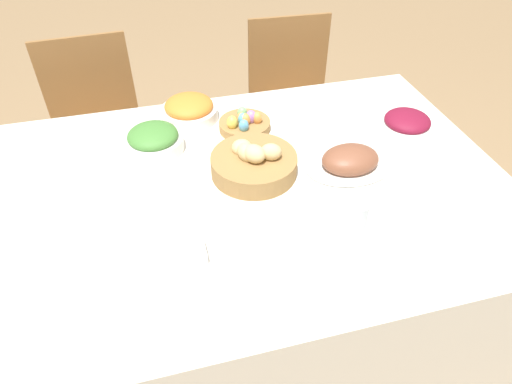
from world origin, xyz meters
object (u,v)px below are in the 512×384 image
object	(u,v)px
spoon	(355,273)
butter_dish	(185,255)
carrot_bowl	(189,109)
drinking_cup	(356,213)
dinner_plate	(293,285)
knife	(345,275)
chair_far_left	(98,130)
chair_far_right	(292,104)
beet_salad_bowl	(406,127)
ham_platter	(351,162)
green_salad_bowl	(154,140)
egg_basket	(245,124)
bread_basket	(254,163)
fork	(239,298)

from	to	relation	value
spoon	butter_dish	world-z (taller)	butter_dish
carrot_bowl	drinking_cup	distance (m)	0.80
dinner_plate	knife	bearing A→B (deg)	-0.00
chair_far_left	butter_dish	bearing A→B (deg)	-79.44
chair_far_right	beet_salad_bowl	size ratio (longest dim) A/B	4.72
ham_platter	green_salad_bowl	distance (m)	0.68
chair_far_right	egg_basket	world-z (taller)	chair_far_right
chair_far_left	butter_dish	size ratio (longest dim) A/B	7.95
bread_basket	butter_dish	size ratio (longest dim) A/B	2.49
ham_platter	green_salad_bowl	world-z (taller)	green_salad_bowl
chair_far_left	green_salad_bowl	distance (m)	0.75
carrot_bowl	drinking_cup	size ratio (longest dim) A/B	2.76
beet_salad_bowl	spoon	xyz separation A→B (m)	(-0.43, -0.54, -0.05)
chair_far_left	carrot_bowl	distance (m)	0.68
egg_basket	beet_salad_bowl	distance (m)	0.59
ham_platter	butter_dish	xyz separation A→B (m)	(-0.59, -0.26, -0.01)
chair_far_left	egg_basket	xyz separation A→B (m)	(0.59, -0.58, 0.30)
chair_far_right	bread_basket	distance (m)	1.00
drinking_cup	butter_dish	xyz separation A→B (m)	(-0.50, -0.01, -0.02)
beet_salad_bowl	knife	xyz separation A→B (m)	(-0.46, -0.54, -0.05)
chair_far_right	spoon	size ratio (longest dim) A/B	4.62
fork	butter_dish	world-z (taller)	butter_dish
chair_far_left	drinking_cup	distance (m)	1.43
beet_salad_bowl	butter_dish	world-z (taller)	beet_salad_bowl
chair_far_right	chair_far_left	size ratio (longest dim) A/B	1.00
butter_dish	egg_basket	bearing A→B (deg)	62.15
beet_salad_bowl	egg_basket	bearing A→B (deg)	160.12
chair_far_left	egg_basket	distance (m)	0.89
egg_basket	green_salad_bowl	distance (m)	0.34
beet_salad_bowl	drinking_cup	bearing A→B (deg)	-134.30
chair_far_left	spoon	size ratio (longest dim) A/B	4.62
fork	ham_platter	bearing A→B (deg)	38.17
knife	spoon	distance (m)	0.03
fork	drinking_cup	xyz separation A→B (m)	(0.39, 0.18, 0.04)
beet_salad_bowl	butter_dish	size ratio (longest dim) A/B	1.68
chair_far_right	spoon	bearing A→B (deg)	-98.99
ham_platter	butter_dish	size ratio (longest dim) A/B	2.64
chair_far_right	green_salad_bowl	world-z (taller)	chair_far_right
ham_platter	green_salad_bowl	xyz separation A→B (m)	(-0.63, 0.27, 0.01)
carrot_bowl	dinner_plate	size ratio (longest dim) A/B	0.94
spoon	butter_dish	bearing A→B (deg)	162.15
egg_basket	carrot_bowl	size ratio (longest dim) A/B	0.88
dinner_plate	butter_dish	bearing A→B (deg)	147.27
egg_basket	dinner_plate	xyz separation A→B (m)	(-0.05, -0.74, -0.02)
carrot_bowl	butter_dish	distance (m)	0.72
bread_basket	egg_basket	world-z (taller)	bread_basket
bread_basket	carrot_bowl	bearing A→B (deg)	111.47
egg_basket	chair_far_right	bearing A→B (deg)	55.87
green_salad_bowl	bread_basket	bearing A→B (deg)	-35.28
bread_basket	beet_salad_bowl	xyz separation A→B (m)	(0.59, 0.06, 0.01)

